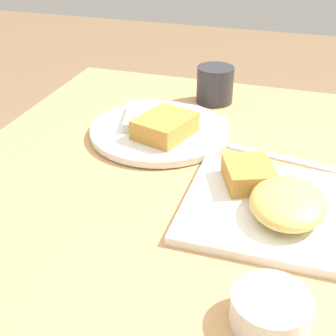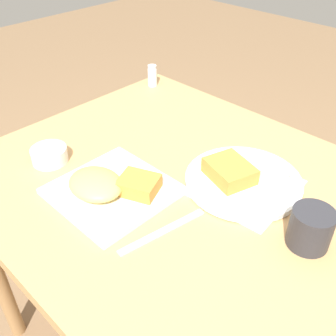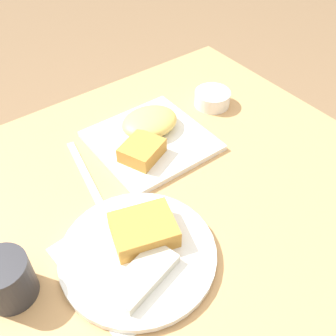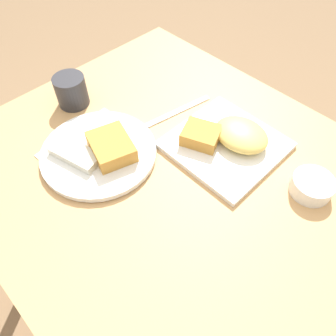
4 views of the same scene
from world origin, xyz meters
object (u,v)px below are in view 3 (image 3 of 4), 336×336
(sauce_ramekin, at_px, (212,98))
(plate_square_near, at_px, (149,135))
(butter_knife, at_px, (84,172))
(plate_oval_far, at_px, (140,250))
(coffee_mug, at_px, (7,280))

(sauce_ramekin, bearing_deg, plate_square_near, 6.32)
(plate_square_near, xyz_separation_m, butter_knife, (0.18, -0.00, -0.02))
(plate_oval_far, distance_m, coffee_mug, 0.23)
(plate_square_near, xyz_separation_m, sauce_ramekin, (-0.22, -0.02, -0.00))
(plate_square_near, bearing_deg, sauce_ramekin, -173.68)
(plate_square_near, bearing_deg, coffee_mug, 24.08)
(sauce_ramekin, xyz_separation_m, butter_knife, (0.40, 0.02, -0.02))
(sauce_ramekin, bearing_deg, butter_knife, 3.41)
(plate_square_near, distance_m, coffee_mug, 0.45)
(butter_knife, bearing_deg, plate_oval_far, 5.52)
(butter_knife, relative_size, coffee_mug, 2.49)
(butter_knife, height_order, coffee_mug, coffee_mug)
(plate_oval_far, bearing_deg, butter_knife, -94.63)
(plate_oval_far, distance_m, sauce_ramekin, 0.50)
(plate_oval_far, bearing_deg, sauce_ramekin, -146.58)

